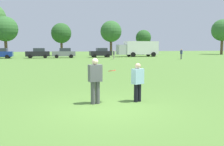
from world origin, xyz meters
TOP-DOWN VIEW (x-y plane):
  - ground_plane at (0.00, 0.00)m, footprint 187.64×187.64m
  - player_thrower at (-0.28, 0.64)m, footprint 0.51×0.34m
  - player_defender at (1.34, 0.55)m, footprint 0.50×0.40m
  - frisbee at (0.36, 0.67)m, footprint 0.28×0.27m
  - traffic_cone at (5.15, 9.50)m, footprint 0.32×0.32m
  - parked_car_center at (-9.77, 37.99)m, footprint 4.23×2.27m
  - parked_car_mid_right at (-3.37, 37.65)m, footprint 4.23×2.27m
  - parked_car_near_right at (1.22, 37.26)m, footprint 4.23×2.27m
  - parked_car_far_right at (8.33, 37.73)m, footprint 4.23×2.27m
  - box_truck at (16.51, 38.53)m, footprint 8.54×3.11m
  - bystander_sideline_watcher at (19.60, 27.13)m, footprint 0.53×0.51m
  - bystander_far_jogger at (8.92, 30.39)m, footprint 0.43×0.48m
  - tree_east_birch at (-9.69, 44.05)m, footprint 4.96×4.96m
  - tree_east_oak at (1.52, 48.31)m, footprint 4.57×4.57m
  - tree_far_east_pine at (13.21, 47.95)m, footprint 5.08×5.08m
  - tree_far_west_pine at (21.82, 48.43)m, footprint 3.86×3.86m
  - tree_horizon_center at (43.22, 45.76)m, footprint 5.71×5.71m

SIDE VIEW (x-z plane):
  - ground_plane at x=0.00m, z-range 0.00..0.00m
  - traffic_cone at x=5.15m, z-range -0.01..0.47m
  - player_defender at x=1.34m, z-range 0.09..1.56m
  - bystander_far_jogger at x=8.92m, z-range 0.10..1.61m
  - parked_car_center at x=-9.77m, z-range 0.01..1.83m
  - parked_car_mid_right at x=-3.37m, z-range 0.01..1.83m
  - parked_car_near_right at x=1.22m, z-range 0.01..1.83m
  - parked_car_far_right at x=8.33m, z-range 0.01..1.83m
  - player_thrower at x=-0.28m, z-range 0.11..1.78m
  - bystander_sideline_watcher at x=19.60m, z-range 0.11..1.81m
  - frisbee at x=0.36m, z-range 1.16..1.25m
  - box_truck at x=16.51m, z-range 0.16..3.34m
  - tree_far_west_pine at x=21.82m, z-range 1.18..7.45m
  - tree_east_oak at x=1.52m, z-range 1.40..8.83m
  - tree_east_birch at x=-9.69m, z-range 1.52..9.58m
  - tree_far_east_pine at x=13.21m, z-range 1.55..9.81m
  - tree_horizon_center at x=43.22m, z-range 1.74..11.02m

